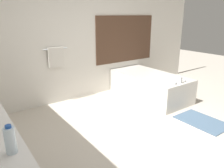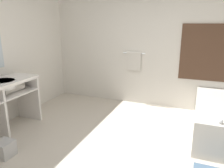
# 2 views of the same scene
# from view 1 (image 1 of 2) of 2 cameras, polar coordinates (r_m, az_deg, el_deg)

# --- Properties ---
(ground_plane) EXTENTS (16.00, 16.00, 0.00)m
(ground_plane) POSITION_cam_1_polar(r_m,az_deg,el_deg) (3.31, 6.93, -15.35)
(ground_plane) COLOR beige
(ground_plane) RESTS_ON ground
(wall_back_with_blinds) EXTENTS (7.40, 0.13, 2.70)m
(wall_back_with_blinds) POSITION_cam_1_polar(r_m,az_deg,el_deg) (4.69, -11.01, 11.84)
(wall_back_with_blinds) COLOR silver
(wall_back_with_blinds) RESTS_ON ground_plane
(bathtub) EXTENTS (0.91, 1.79, 0.65)m
(bathtub) POSITION_cam_1_polar(r_m,az_deg,el_deg) (5.00, 9.83, -0.14)
(bathtub) COLOR silver
(bathtub) RESTS_ON ground_plane
(water_bottle_2) EXTENTS (0.07, 0.07, 0.21)m
(water_bottle_2) POSITION_cam_1_polar(r_m,az_deg,el_deg) (1.67, -25.04, -13.11)
(water_bottle_2) COLOR silver
(water_bottle_2) RESTS_ON vanity_counter
(bath_mat) EXTENTS (0.56, 0.84, 0.02)m
(bath_mat) POSITION_cam_1_polar(r_m,az_deg,el_deg) (4.20, 22.47, -8.98)
(bath_mat) COLOR slate
(bath_mat) RESTS_ON ground_plane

